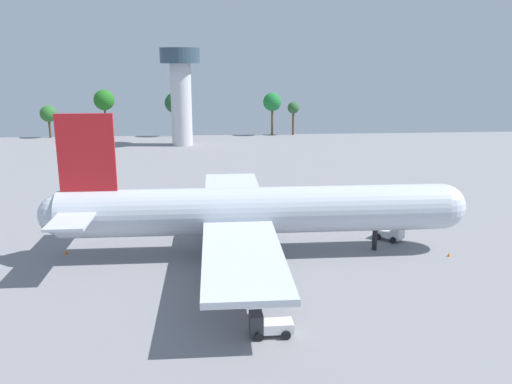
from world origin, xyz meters
name	(u,v)px	position (x,y,z in m)	size (l,w,h in m)	color
ground_plane	(256,253)	(0.00, 0.00, 0.00)	(236.01, 236.01, 0.00)	gray
cargo_airplane	(255,211)	(-0.12, 0.00, 6.16)	(59.00, 53.64, 19.77)	silver
baggage_tug	(268,325)	(-0.65, -22.86, 1.13)	(4.36, 2.38, 2.45)	#333338
maintenance_van	(391,233)	(20.71, 3.86, 1.14)	(4.31, 4.36, 2.40)	white
safety_cone_nose	(449,254)	(26.55, -3.39, 0.29)	(0.41, 0.41, 0.58)	orange
safety_cone_tail	(66,252)	(-26.55, 1.78, 0.34)	(0.47, 0.47, 0.67)	orange
control_tower	(181,85)	(-15.32, 96.87, 18.42)	(12.08, 12.08, 29.63)	silver
tree_line_backdrop	(167,104)	(-21.35, 116.37, 11.27)	(88.89, 7.00, 16.18)	#51381E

